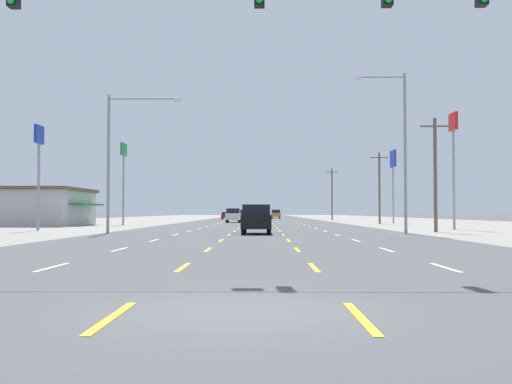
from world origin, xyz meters
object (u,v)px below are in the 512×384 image
object	(u,v)px
hatchback_inner_left_midfar	(241,216)
streetlight_right_row_0	(401,143)
pole_sign_left_row_1	(39,154)
pole_sign_left_row_2	(124,163)
suv_center_turn_nearest	(256,219)
pole_sign_right_row_1	(453,144)
sedan_center_turn_near	(259,219)
suv_inner_right_farthest	(276,214)
pole_sign_right_row_2	(393,166)
suv_inner_left_mid	(233,215)
sedan_far_left_far	(226,216)
streetlight_left_row_0	(117,151)
suv_inner_left_farther	(245,214)

from	to	relation	value
hatchback_inner_left_midfar	streetlight_right_row_0	distance (m)	73.20
pole_sign_left_row_1	pole_sign_left_row_2	world-z (taller)	pole_sign_left_row_2
suv_center_turn_nearest	pole_sign_right_row_1	xyz separation A→B (m)	(16.62, 10.00, 6.22)
sedan_center_turn_near	pole_sign_right_row_1	xyz separation A→B (m)	(16.57, -11.81, 6.49)
sedan_center_turn_near	suv_inner_right_farthest	distance (m)	70.56
pole_sign_right_row_2	suv_inner_left_mid	bearing A→B (deg)	163.43
pole_sign_left_row_1	pole_sign_right_row_2	world-z (taller)	pole_sign_right_row_2
pole_sign_right_row_2	streetlight_right_row_0	bearing A→B (deg)	-101.66
suv_inner_right_farthest	sedan_center_turn_near	bearing A→B (deg)	-92.80
suv_inner_right_farthest	pole_sign_left_row_1	distance (m)	88.17
sedan_far_left_far	pole_sign_left_row_1	distance (m)	74.03
pole_sign_right_row_2	streetlight_left_row_0	distance (m)	45.56
pole_sign_left_row_2	pole_sign_right_row_2	bearing A→B (deg)	17.69
suv_inner_left_mid	suv_inner_right_farthest	world-z (taller)	same
suv_inner_left_mid	suv_inner_left_farther	size ratio (longest dim) A/B	1.00
sedan_center_turn_near	suv_inner_right_farthest	xyz separation A→B (m)	(3.44, 70.48, 0.27)
suv_inner_left_mid	sedan_far_left_far	size ratio (longest dim) A/B	1.09
suv_inner_right_farthest	streetlight_right_row_0	size ratio (longest dim) A/B	0.45
pole_sign_right_row_1	streetlight_right_row_0	world-z (taller)	streetlight_right_row_0
pole_sign_left_row_2	streetlight_left_row_0	bearing A→B (deg)	-77.77
suv_inner_left_mid	pole_sign_right_row_2	world-z (taller)	pole_sign_right_row_2
suv_inner_right_farthest	pole_sign_right_row_1	bearing A→B (deg)	-80.94
hatchback_inner_left_midfar	streetlight_left_row_0	distance (m)	72.17
pole_sign_right_row_1	suv_inner_right_farthest	bearing A→B (deg)	99.06
streetlight_left_row_0	suv_center_turn_nearest	bearing A→B (deg)	-0.89
hatchback_inner_left_midfar	pole_sign_left_row_1	size ratio (longest dim) A/B	0.46
pole_sign_right_row_1	pole_sign_left_row_1	bearing A→B (deg)	-174.61
suv_center_turn_nearest	suv_inner_left_farther	world-z (taller)	same
suv_center_turn_nearest	pole_sign_left_row_1	distance (m)	19.38
suv_inner_left_farther	suv_inner_right_farthest	distance (m)	7.95
suv_inner_left_farther	streetlight_right_row_0	size ratio (longest dim) A/B	0.45
streetlight_right_row_0	pole_sign_left_row_1	bearing A→B (deg)	166.34
suv_inner_right_farthest	streetlight_right_row_0	distance (m)	92.50
sedan_center_turn_near	suv_inner_right_farthest	bearing A→B (deg)	87.20
pole_sign_left_row_1	pole_sign_right_row_2	xyz separation A→B (m)	(34.86, 30.04, 1.36)
suv_inner_left_farther	pole_sign_right_row_2	distance (m)	55.73
suv_inner_left_farther	hatchback_inner_left_midfar	bearing A→B (deg)	-90.92
suv_inner_left_mid	pole_sign_left_row_2	world-z (taller)	pole_sign_left_row_2
streetlight_left_row_0	sedan_center_turn_near	bearing A→B (deg)	66.08
pole_sign_right_row_1	pole_sign_right_row_2	distance (m)	26.84
sedan_far_left_far	streetlight_right_row_0	size ratio (longest dim) A/B	0.41
hatchback_inner_left_midfar	suv_inner_right_farthest	bearing A→B (deg)	70.90
pole_sign_right_row_2	streetlight_left_row_0	bearing A→B (deg)	-126.34
suv_center_turn_nearest	suv_inner_left_mid	size ratio (longest dim) A/B	1.00
suv_inner_left_mid	suv_inner_right_farthest	bearing A→B (deg)	81.75
pole_sign_left_row_2	suv_inner_left_mid	bearing A→B (deg)	55.19
suv_inner_right_farthest	streetlight_right_row_0	xyz separation A→B (m)	(6.36, -92.13, 5.18)
suv_inner_left_farther	pole_sign_right_row_1	bearing A→B (deg)	-75.71
hatchback_inner_left_midfar	sedan_far_left_far	size ratio (longest dim) A/B	0.87
suv_center_turn_nearest	suv_inner_right_farthest	xyz separation A→B (m)	(3.50, 92.28, 0.00)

